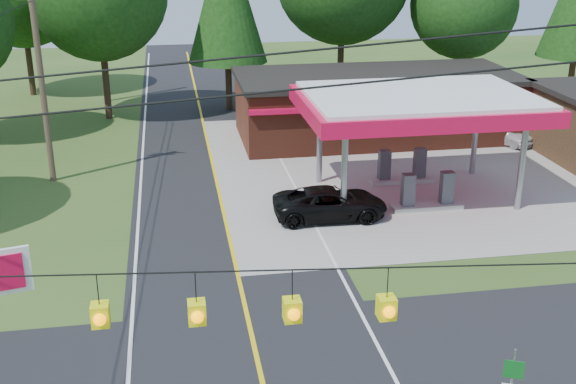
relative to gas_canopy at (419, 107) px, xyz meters
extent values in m
plane|color=#2B4D1B|center=(-9.00, -13.00, -4.27)|extent=(120.00, 120.00, 0.00)
cube|color=black|center=(-9.00, -13.00, -4.26)|extent=(8.00, 120.00, 0.02)
cube|color=black|center=(-9.00, -13.00, -4.25)|extent=(70.00, 7.00, 0.02)
cube|color=yellow|center=(-9.00, -13.00, -4.24)|extent=(0.15, 110.00, 0.00)
cylinder|color=gray|center=(-4.00, -2.50, -2.17)|extent=(0.28, 0.28, 4.20)
cylinder|color=gray|center=(-4.00, 2.50, -2.17)|extent=(0.28, 0.28, 4.20)
cylinder|color=gray|center=(4.00, -2.50, -2.17)|extent=(0.28, 0.28, 4.20)
cylinder|color=gray|center=(4.00, 2.50, -2.17)|extent=(0.28, 0.28, 4.20)
cube|color=red|center=(0.00, 0.00, 0.08)|extent=(10.60, 7.40, 0.70)
cube|color=white|center=(0.00, 0.00, 0.48)|extent=(10.00, 7.00, 0.25)
cube|color=#9E9B93|center=(0.00, -1.80, -4.14)|extent=(3.20, 0.90, 0.22)
cube|color=#3F3F44|center=(-0.90, -1.80, -3.32)|extent=(0.55, 0.45, 1.50)
cube|color=#3F3F44|center=(0.90, -1.80, -3.32)|extent=(0.55, 0.45, 1.50)
cube|color=#9E9B93|center=(0.00, 1.80, -4.14)|extent=(3.20, 0.90, 0.22)
cube|color=#3F3F44|center=(-0.90, 1.80, -3.32)|extent=(0.55, 0.45, 1.50)
cube|color=#3F3F44|center=(0.90, 1.80, -3.32)|extent=(0.55, 0.45, 1.50)
cube|color=maroon|center=(1.00, 10.00, -2.52)|extent=(16.00, 7.00, 3.50)
cube|color=black|center=(1.00, 10.00, -0.62)|extent=(16.40, 7.40, 0.30)
cube|color=red|center=(1.00, 6.40, -1.57)|extent=(16.00, 0.50, 0.25)
cylinder|color=#473828|center=(-17.00, 5.00, 0.73)|extent=(0.30, 0.30, 10.00)
cylinder|color=#473828|center=(-15.50, 22.00, 0.48)|extent=(0.30, 0.30, 9.50)
cube|color=#EFEF0C|center=(-12.55, -18.70, 1.23)|extent=(0.32, 0.32, 0.42)
cube|color=#EFEF0C|center=(-10.85, -18.90, 1.23)|extent=(0.32, 0.32, 0.42)
cube|color=#EFEF0C|center=(-9.15, -19.10, 1.23)|extent=(0.32, 0.32, 0.42)
cube|color=#EFEF0C|center=(-7.45, -19.30, 1.23)|extent=(0.32, 0.32, 0.42)
cylinder|color=#332316|center=(-15.00, 17.00, -1.93)|extent=(0.44, 0.44, 4.68)
cylinder|color=#332316|center=(-7.00, 18.00, -2.11)|extent=(0.44, 0.44, 4.32)
cylinder|color=#332316|center=(1.00, 19.00, -1.75)|extent=(0.44, 0.44, 5.04)
cylinder|color=#332316|center=(9.00, 17.00, -2.29)|extent=(0.44, 0.44, 3.96)
sphere|color=black|center=(9.00, 17.00, 2.55)|extent=(7.26, 7.26, 7.26)
cylinder|color=#332316|center=(17.00, 16.00, -2.11)|extent=(0.44, 0.44, 4.32)
cylinder|color=#332316|center=(-21.00, 25.00, -2.11)|extent=(0.44, 0.44, 4.32)
imported|color=black|center=(-4.50, -2.14, -3.58)|extent=(5.02, 5.02, 1.37)
imported|color=silver|center=(8.00, 7.29, -3.64)|extent=(4.92, 4.92, 1.25)
cube|color=#0C591E|center=(-3.20, -16.54, -2.44)|extent=(0.46, 0.22, 0.48)
camera|label=1|loc=(-11.14, -30.35, 7.77)|focal=45.00mm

